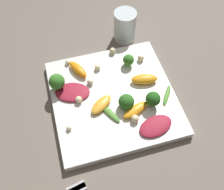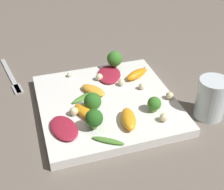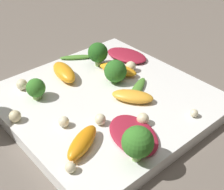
# 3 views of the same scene
# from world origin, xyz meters

# --- Properties ---
(ground_plane) EXTENTS (2.40, 2.40, 0.00)m
(ground_plane) POSITION_xyz_m (0.00, 0.00, 0.00)
(ground_plane) COLOR #6B6056
(plate) EXTENTS (0.30, 0.30, 0.02)m
(plate) POSITION_xyz_m (0.00, 0.00, 0.01)
(plate) COLOR white
(plate) RESTS_ON ground_plane
(radicchio_leaf_0) EXTENTS (0.08, 0.10, 0.01)m
(radicchio_leaf_0) POSITION_xyz_m (-0.03, -0.10, 0.03)
(radicchio_leaf_0) COLOR maroon
(radicchio_leaf_0) RESTS_ON plate
(radicchio_leaf_1) EXTENTS (0.07, 0.09, 0.01)m
(radicchio_leaf_1) POSITION_xyz_m (0.11, 0.07, 0.03)
(radicchio_leaf_1) COLOR maroon
(radicchio_leaf_1) RESTS_ON plate
(orange_segment_0) EXTENTS (0.05, 0.08, 0.02)m
(orange_segment_0) POSITION_xyz_m (0.06, 0.04, 0.03)
(orange_segment_0) COLOR orange
(orange_segment_0) RESTS_ON plate
(orange_segment_1) EXTENTS (0.07, 0.05, 0.02)m
(orange_segment_1) POSITION_xyz_m (-0.10, -0.07, 0.03)
(orange_segment_1) COLOR orange
(orange_segment_1) RESTS_ON plate
(orange_segment_2) EXTENTS (0.06, 0.07, 0.02)m
(orange_segment_2) POSITION_xyz_m (0.02, -0.04, 0.03)
(orange_segment_2) COLOR #FCAD33
(orange_segment_2) RESTS_ON plate
(orange_segment_3) EXTENTS (0.04, 0.07, 0.02)m
(orange_segment_3) POSITION_xyz_m (-0.02, 0.09, 0.03)
(orange_segment_3) COLOR orange
(orange_segment_3) RESTS_ON plate
(broccoli_floret_0) EXTENTS (0.04, 0.04, 0.04)m
(broccoli_floret_0) POSITION_xyz_m (0.04, 0.02, 0.04)
(broccoli_floret_0) COLOR #84AD5B
(broccoli_floret_0) RESTS_ON plate
(broccoli_floret_1) EXTENTS (0.04, 0.04, 0.04)m
(broccoli_floret_1) POSITION_xyz_m (0.05, 0.08, 0.05)
(broccoli_floret_1) COLOR #84AD5B
(broccoli_floret_1) RESTS_ON plate
(broccoli_floret_2) EXTENTS (0.04, 0.04, 0.05)m
(broccoli_floret_2) POSITION_xyz_m (-0.06, -0.13, 0.05)
(broccoli_floret_2) COLOR #84AD5B
(broccoli_floret_2) RESTS_ON plate
(broccoli_floret_3) EXTENTS (0.03, 0.03, 0.03)m
(broccoli_floret_3) POSITION_xyz_m (-0.09, 0.07, 0.04)
(broccoli_floret_3) COLOR #84AD5B
(broccoli_floret_3) RESTS_ON plate
(arugula_sprig_0) EXTENTS (0.07, 0.05, 0.01)m
(arugula_sprig_0) POSITION_xyz_m (0.05, -0.02, 0.02)
(arugula_sprig_0) COLOR #518E33
(arugula_sprig_0) RESTS_ON plate
(arugula_sprig_1) EXTENTS (0.06, 0.05, 0.01)m
(arugula_sprig_1) POSITION_xyz_m (0.04, 0.13, 0.02)
(arugula_sprig_1) COLOR #518E33
(arugula_sprig_1) RESTS_ON plate
(macadamia_nut_0) EXTENTS (0.01, 0.01, 0.01)m
(macadamia_nut_0) POSITION_xyz_m (0.06, -0.12, 0.03)
(macadamia_nut_0) COLOR beige
(macadamia_nut_0) RESTS_ON plate
(macadamia_nut_1) EXTENTS (0.01, 0.01, 0.01)m
(macadamia_nut_1) POSITION_xyz_m (-0.13, -0.09, 0.03)
(macadamia_nut_1) COLOR beige
(macadamia_nut_1) RESTS_ON plate
(macadamia_nut_2) EXTENTS (0.02, 0.02, 0.02)m
(macadamia_nut_2) POSITION_xyz_m (-0.05, -0.05, 0.03)
(macadamia_nut_2) COLOR beige
(macadamia_nut_2) RESTS_ON plate
(macadamia_nut_3) EXTENTS (0.02, 0.02, 0.02)m
(macadamia_nut_3) POSITION_xyz_m (-0.01, -0.09, 0.03)
(macadamia_nut_3) COLOR beige
(macadamia_nut_3) RESTS_ON plate
(macadamia_nut_4) EXTENTS (0.02, 0.02, 0.02)m
(macadamia_nut_4) POSITION_xyz_m (-0.09, 0.11, 0.03)
(macadamia_nut_4) COLOR beige
(macadamia_nut_4) RESTS_ON plate
(macadamia_nut_5) EXTENTS (0.02, 0.02, 0.02)m
(macadamia_nut_5) POSITION_xyz_m (0.08, 0.03, 0.03)
(macadamia_nut_5) COLOR beige
(macadamia_nut_5) RESTS_ON plate
(macadamia_nut_6) EXTENTS (0.02, 0.02, 0.02)m
(macadamia_nut_6) POSITION_xyz_m (-0.14, 0.04, 0.03)
(macadamia_nut_6) COLOR beige
(macadamia_nut_6) RESTS_ON plate
(macadamia_nut_7) EXTENTS (0.02, 0.02, 0.02)m
(macadamia_nut_7) POSITION_xyz_m (-0.09, -0.02, 0.03)
(macadamia_nut_7) COLOR beige
(macadamia_nut_7) RESTS_ON plate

